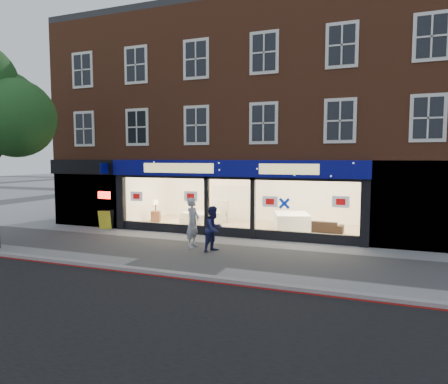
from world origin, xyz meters
The scene contains 13 objects.
ground centered at (0.00, 0.00, 0.00)m, with size 120.00×120.00×0.00m, color gray.
road centered at (0.00, -8.00, 0.00)m, with size 60.00×10.00×0.01m, color black.
kerb_line centered at (0.00, -3.10, 0.01)m, with size 60.00×0.10×0.01m, color #8C0A07.
kerb_stone centered at (0.00, -2.90, 0.06)m, with size 60.00×0.25×0.12m, color gray.
showroom_floor centered at (0.00, 5.25, 0.05)m, with size 11.00×4.50×0.10m, color tan.
building centered at (-0.02, 6.93, 6.67)m, with size 19.00×8.26×10.30m.
display_bed centered at (-2.22, 5.57, 0.41)m, with size 2.26×2.45×1.11m.
bedside_table centered at (-4.75, 4.96, 0.38)m, with size 0.45×0.45×0.55m, color brown.
mattress_stack centered at (2.26, 5.30, 0.47)m, with size 1.99×2.24×0.74m.
sofa centered at (3.70, 5.02, 0.36)m, with size 1.77×0.69×0.52m, color black.
a_board centered at (-6.12, 2.69, 0.45)m, with size 0.59×0.38×0.91m, color yellow.
pedestrian_grey centered at (-0.60, 0.65, 0.95)m, with size 0.69×0.45×1.89m, color #AEAFB6.
pedestrian_blue centered at (0.40, 0.30, 0.83)m, with size 0.81×0.63×1.66m, color #1B1E4E.
Camera 1 is at (5.81, -12.91, 3.39)m, focal length 32.00 mm.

